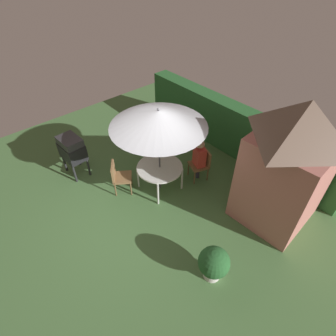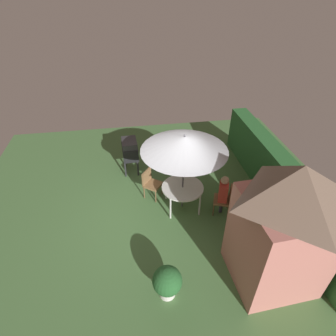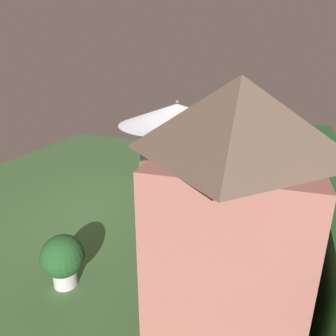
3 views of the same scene
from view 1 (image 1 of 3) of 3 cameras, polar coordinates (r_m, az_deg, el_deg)
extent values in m
plane|color=#47703D|center=(7.02, -5.44, -7.49)|extent=(11.00, 11.00, 0.00)
cube|color=#28602D|center=(8.49, 13.52, 7.97)|extent=(6.80, 0.53, 1.51)
cube|color=#B26B60|center=(6.51, 22.97, -2.28)|extent=(1.62, 1.73, 2.23)
pyramid|color=brown|center=(5.67, 26.97, 8.97)|extent=(1.72, 1.83, 0.81)
cube|color=brown|center=(7.30, 25.42, -0.46)|extent=(0.65, 0.07, 1.74)
cylinder|color=white|center=(6.90, -1.76, 0.12)|extent=(1.18, 1.18, 0.04)
cylinder|color=beige|center=(7.22, -6.31, -1.90)|extent=(0.05, 0.05, 0.70)
cylinder|color=beige|center=(6.74, -2.12, -5.50)|extent=(0.05, 0.05, 0.70)
cylinder|color=beige|center=(7.58, -1.32, 0.90)|extent=(0.05, 0.05, 0.70)
cylinder|color=beige|center=(7.13, 2.97, -2.31)|extent=(0.05, 0.05, 0.70)
cylinder|color=#4C4C51|center=(6.61, -1.84, 3.10)|extent=(0.04, 0.04, 2.35)
cone|color=gray|center=(6.06, -2.04, 10.39)|extent=(2.24, 2.24, 0.39)
sphere|color=#4C4C51|center=(5.95, -2.09, 12.27)|extent=(0.06, 0.06, 0.06)
cube|color=black|center=(7.78, -19.45, 3.36)|extent=(0.73, 0.54, 0.45)
cube|color=#2B2B2E|center=(7.59, -19.99, 5.29)|extent=(0.69, 0.51, 0.20)
cylinder|color=#262628|center=(8.26, -20.90, 0.98)|extent=(0.06, 0.06, 0.55)
cylinder|color=#262628|center=(7.80, -19.00, -1.22)|extent=(0.06, 0.06, 0.55)
cylinder|color=#262628|center=(8.36, -18.37, 2.22)|extent=(0.06, 0.06, 0.55)
cylinder|color=#262628|center=(7.90, -16.35, 0.13)|extent=(0.06, 0.06, 0.55)
cube|color=olive|center=(7.43, 6.43, 0.61)|extent=(0.59, 0.59, 0.06)
cube|color=olive|center=(7.37, 8.02, 2.32)|extent=(0.45, 0.21, 0.45)
cylinder|color=brown|center=(7.53, 8.34, -1.26)|extent=(0.04, 0.04, 0.45)
cylinder|color=brown|center=(7.78, 6.98, 0.59)|extent=(0.04, 0.04, 0.45)
cylinder|color=brown|center=(7.38, 5.59, -2.02)|extent=(0.04, 0.04, 0.45)
cylinder|color=brown|center=(7.64, 4.30, -0.11)|extent=(0.04, 0.04, 0.45)
cube|color=olive|center=(7.12, -9.54, -1.97)|extent=(0.64, 0.64, 0.06)
cube|color=olive|center=(6.99, -11.45, -0.72)|extent=(0.40, 0.31, 0.45)
cylinder|color=brown|center=(7.44, -10.83, -2.27)|extent=(0.04, 0.04, 0.45)
cylinder|color=brown|center=(7.15, -11.00, -4.46)|extent=(0.04, 0.04, 0.45)
cylinder|color=brown|center=(7.40, -7.75, -2.10)|extent=(0.04, 0.04, 0.45)
cylinder|color=brown|center=(7.11, -7.80, -4.30)|extent=(0.04, 0.04, 0.45)
cylinder|color=silver|center=(5.87, 9.21, -20.80)|extent=(0.34, 0.34, 0.23)
sphere|color=#235628|center=(5.54, 9.65, -18.95)|extent=(0.62, 0.62, 0.62)
cube|color=#CC3D33|center=(7.24, 6.61, 2.45)|extent=(0.40, 0.34, 0.55)
sphere|color=tan|center=(7.00, 6.86, 4.97)|extent=(0.22, 0.22, 0.22)
cylinder|color=#383347|center=(7.57, 6.31, -0.60)|extent=(0.10, 0.10, 0.48)
camera|label=2|loc=(2.59, 93.59, 6.83)|focal=28.90mm
camera|label=3|loc=(5.80, 58.45, -0.47)|focal=33.55mm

